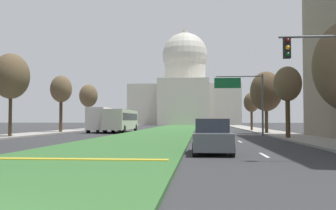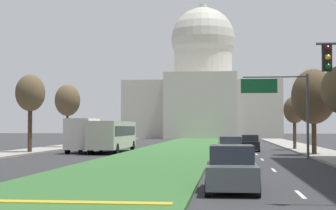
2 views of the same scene
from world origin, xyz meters
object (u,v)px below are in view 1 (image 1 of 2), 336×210
Objects in this scene: street_tree_left_mid at (11,76)px; street_tree_right_far at (266,92)px; street_tree_left_far at (61,90)px; street_tree_right_mid at (287,85)px; sedan_midblock at (206,128)px; box_truck_delivery at (101,120)px; city_bus at (121,119)px; sedan_lead_stopped at (212,137)px; street_tree_left_distant at (88,96)px; capitol_building at (185,91)px; sedan_distant at (220,126)px; overhead_guide_sign at (245,92)px; street_tree_right_distant at (252,103)px.

street_tree_right_far is (25.42, 11.71, -0.72)m from street_tree_left_mid.
street_tree_left_far is 25.25m from street_tree_right_far.
street_tree_right_mid is at bearing -27.14° from street_tree_left_far.
sedan_midblock is 0.74× the size of box_truck_delivery.
street_tree_right_far reaches higher than city_bus.
street_tree_left_mid is at bearing 178.73° from street_tree_right_mid.
street_tree_right_far reaches higher than sedan_lead_stopped.
sedan_midblock is at bearing -43.43° from street_tree_left_distant.
capitol_building is at bearing 80.47° from street_tree_left_far.
street_tree_left_mid is 23.73m from sedan_lead_stopped.
street_tree_left_distant reaches higher than sedan_distant.
sedan_lead_stopped is 31.35m from box_truck_delivery.
street_tree_left_mid is 25.13m from street_tree_right_mid.
street_tree_right_far is (3.09, 4.87, 0.38)m from overhead_guide_sign.
capitol_building is 75.98m from street_tree_left_far.
sedan_distant is at bearing 16.18° from city_bus.
overhead_guide_sign reaches higher than city_bus.
sedan_midblock is at bearing 89.78° from sedan_lead_stopped.
overhead_guide_sign is 0.82× the size of street_tree_left_mid.
street_tree_left_distant is 0.66× the size of city_bus.
street_tree_right_mid is (25.10, -0.56, -1.05)m from street_tree_left_mid.
overhead_guide_sign is at bearing -28.49° from city_bus.
sedan_distant is at bearing -15.19° from street_tree_left_distant.
sedan_distant is (-4.76, -3.40, -3.38)m from street_tree_right_distant.
street_tree_left_far reaches higher than street_tree_right_distant.
city_bus is (7.26, -9.32, -3.65)m from street_tree_left_distant.
sedan_distant is (20.36, 18.81, -4.96)m from street_tree_left_mid.
street_tree_left_distant is at bearing 135.23° from street_tree_right_mid.
sedan_lead_stopped is at bearing -93.73° from sedan_distant.
box_truck_delivery is (4.66, 1.70, -3.78)m from street_tree_left_far.
city_bus is (-11.00, 7.97, 0.98)m from sedan_midblock.
street_tree_left_far is at bearing 152.86° from street_tree_right_mid.
capitol_building is 80.72m from sedan_midblock.
street_tree_left_mid is (-22.33, -6.85, 1.10)m from overhead_guide_sign.
street_tree_left_far is 1.64× the size of sedan_lead_stopped.
overhead_guide_sign is at bearing 110.54° from street_tree_right_mid.
street_tree_right_far is 0.67× the size of city_bus.
street_tree_left_distant reaches higher than sedan_lead_stopped.
capitol_building reaches higher than street_tree_right_distant.
street_tree_right_far is 1.02× the size of street_tree_left_distant.
street_tree_left_mid is 1.09× the size of street_tree_left_distant.
sedan_distant is 0.67× the size of box_truck_delivery.
street_tree_left_distant is (0.02, 24.33, -0.31)m from street_tree_left_mid.
sedan_distant is at bearing -144.41° from street_tree_right_distant.
street_tree_right_far reaches higher than sedan_midblock.
city_bus is (7.10, 2.79, -3.68)m from street_tree_left_far.
street_tree_right_distant is (0.01, 22.77, -0.53)m from street_tree_right_mid.
street_tree_left_mid is 1.66× the size of sedan_midblock.
street_tree_right_far is 28.37m from street_tree_left_distant.
street_tree_right_mid is 10.94m from sedan_midblock.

